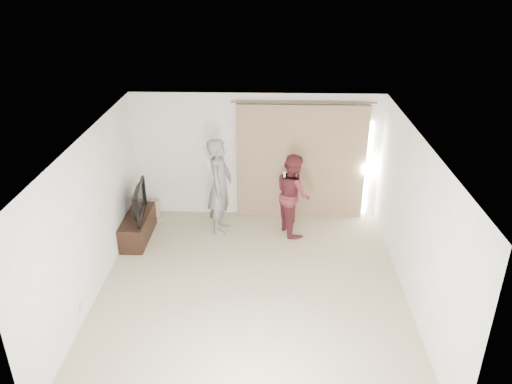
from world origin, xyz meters
TOP-DOWN VIEW (x-y plane):
  - floor at (0.00, 0.00)m, footprint 5.50×5.50m
  - wall_back at (0.00, 2.75)m, footprint 5.00×0.04m
  - wall_left at (-2.50, -0.00)m, footprint 0.04×5.50m
  - ceiling at (0.00, 0.00)m, footprint 5.00×5.50m
  - curtain at (0.91, 2.68)m, footprint 2.80×0.11m
  - tv_console at (-2.27, 1.62)m, footprint 0.43×1.26m
  - tv at (-2.27, 1.62)m, footprint 0.27×1.07m
  - scratching_post at (-2.10, 2.40)m, footprint 0.33×0.33m
  - person_man at (-0.69, 2.00)m, footprint 0.58×0.77m
  - person_woman at (0.73, 2.00)m, footprint 0.85×0.96m

SIDE VIEW (x-z plane):
  - floor at x=0.00m, z-range 0.00..0.00m
  - scratching_post at x=-2.10m, z-range -0.04..0.39m
  - tv_console at x=-2.27m, z-range 0.00..0.48m
  - tv at x=-2.27m, z-range 0.48..1.10m
  - person_woman at x=0.73m, z-range 0.00..1.63m
  - person_man at x=-0.69m, z-range 0.00..1.92m
  - curtain at x=0.91m, z-range -0.02..2.43m
  - wall_left at x=-2.50m, z-range 0.00..2.60m
  - wall_back at x=0.00m, z-range 0.00..2.60m
  - ceiling at x=0.00m, z-range 2.60..2.60m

